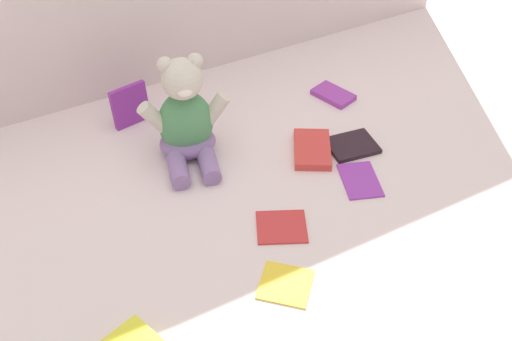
# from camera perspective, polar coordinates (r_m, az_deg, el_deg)

# --- Properties ---
(ground_plane) EXTENTS (3.20, 3.20, 0.00)m
(ground_plane) POSITION_cam_1_polar(r_m,az_deg,el_deg) (1.44, -1.11, -0.40)
(ground_plane) COLOR silver
(teddy_bear) EXTENTS (0.22, 0.21, 0.26)m
(teddy_bear) POSITION_cam_1_polar(r_m,az_deg,el_deg) (1.45, -6.38, 4.53)
(teddy_bear) COLOR #4C8C59
(teddy_bear) RESTS_ON ground_plane
(book_case_0) EXTENTS (0.12, 0.14, 0.01)m
(book_case_0) POSITION_cam_1_polar(r_m,az_deg,el_deg) (1.44, 9.43, -0.81)
(book_case_0) COLOR purple
(book_case_0) RESTS_ON ground_plane
(book_case_1) EXTENTS (0.10, 0.04, 0.10)m
(book_case_1) POSITION_cam_1_polar(r_m,az_deg,el_deg) (1.59, -11.36, 5.82)
(book_case_1) COLOR purple
(book_case_1) RESTS_ON ground_plane
(book_case_2) EXTENTS (0.13, 0.13, 0.01)m
(book_case_2) POSITION_cam_1_polar(r_m,az_deg,el_deg) (1.31, 2.33, -5.07)
(book_case_2) COLOR red
(book_case_2) RESTS_ON ground_plane
(book_case_3) EXTENTS (0.13, 0.11, 0.01)m
(book_case_3) POSITION_cam_1_polar(r_m,az_deg,el_deg) (1.53, 8.69, 2.25)
(book_case_3) COLOR black
(book_case_3) RESTS_ON ground_plane
(book_case_4) EXTENTS (0.14, 0.16, 0.02)m
(book_case_4) POSITION_cam_1_polar(r_m,az_deg,el_deg) (1.50, 5.12, 1.93)
(book_case_4) COLOR #CC3835
(book_case_4) RESTS_ON ground_plane
(book_case_8) EXTENTS (0.13, 0.13, 0.01)m
(book_case_8) POSITION_cam_1_polar(r_m,az_deg,el_deg) (1.22, 2.68, -10.21)
(book_case_8) COLOR yellow
(book_case_8) RESTS_ON ground_plane
(book_case_9) EXTENTS (0.09, 0.12, 0.01)m
(book_case_9) POSITION_cam_1_polar(r_m,az_deg,el_deg) (1.69, 7.03, 6.84)
(book_case_9) COLOR purple
(book_case_9) RESTS_ON ground_plane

